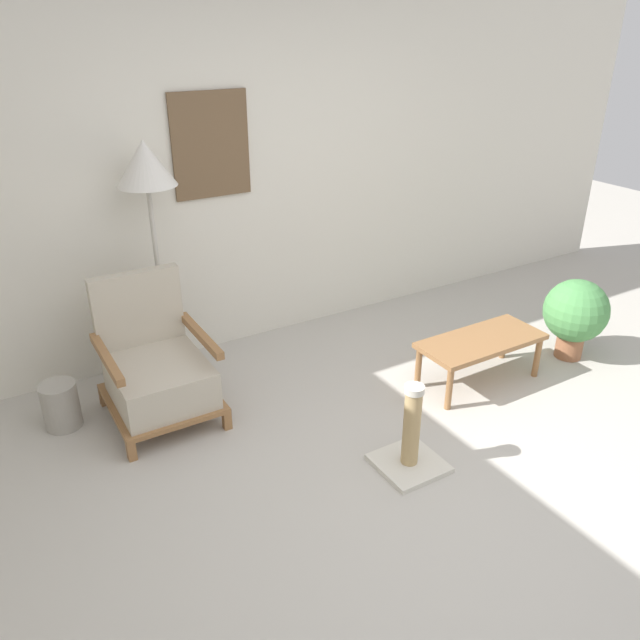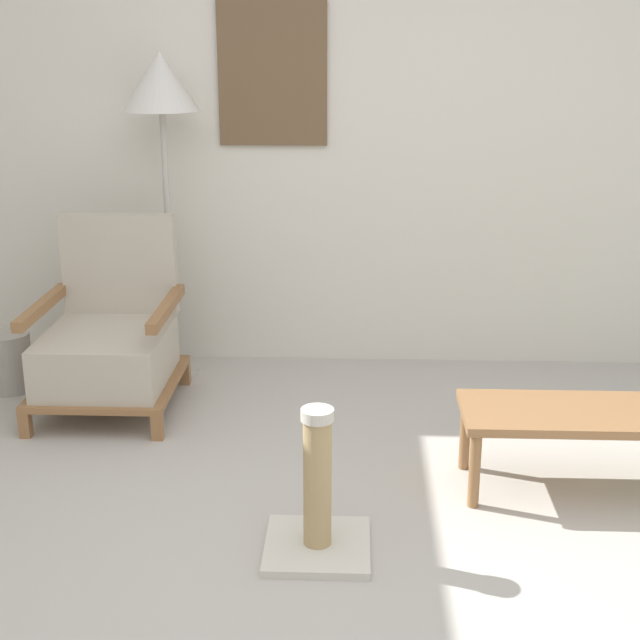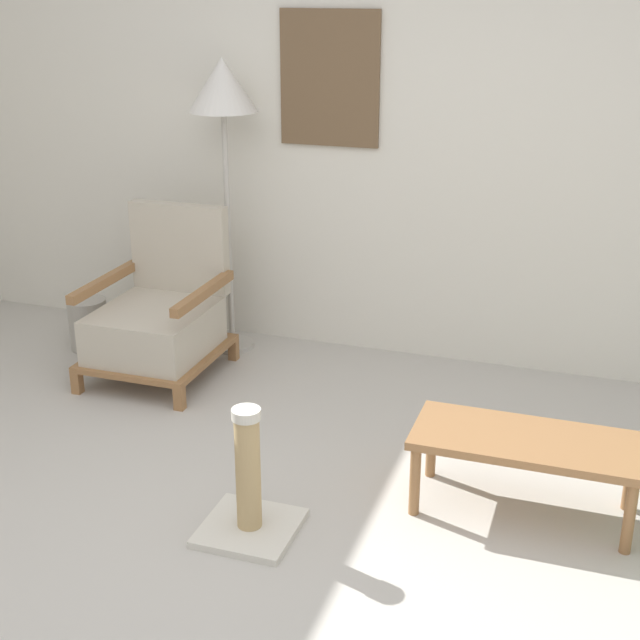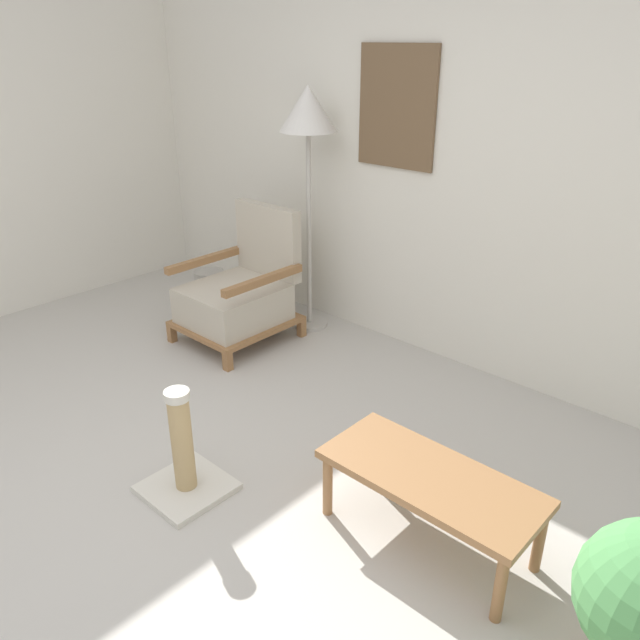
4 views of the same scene
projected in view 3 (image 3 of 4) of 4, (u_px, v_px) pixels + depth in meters
name	position (u px, v px, depth m)	size (l,w,h in m)	color
ground_plane	(200.00, 581.00, 3.24)	(14.00, 14.00, 0.00)	#B7B2A8
wall_back	(378.00, 117.00, 4.84)	(8.00, 0.09, 2.70)	silver
armchair	(159.00, 317.00, 4.85)	(0.65, 0.72, 0.90)	olive
floor_lamp	(223.00, 100.00, 4.81)	(0.38, 0.38, 1.67)	#B7B2A8
coffee_table	(526.00, 447.00, 3.57)	(0.91, 0.40, 0.34)	olive
vase	(88.00, 324.00, 5.25)	(0.23, 0.23, 0.30)	#9E998E
scratching_post	(249.00, 495.00, 3.48)	(0.37, 0.37, 0.54)	beige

